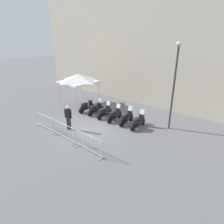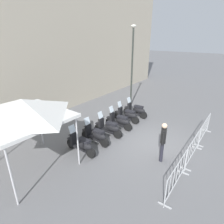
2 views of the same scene
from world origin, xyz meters
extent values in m
plane|color=slate|center=(0.00, 0.00, 0.00)|extent=(120.00, 120.00, 0.00)
cube|color=#B2A893|center=(-0.30, 8.26, 5.99)|extent=(28.07, 3.42, 11.98)
cylinder|color=black|center=(-2.66, 2.82, 0.24)|extent=(0.15, 0.48, 0.48)
cylinder|color=black|center=(-2.63, 1.58, 0.24)|extent=(0.15, 0.48, 0.48)
cube|color=black|center=(-2.64, 2.20, 0.28)|extent=(0.30, 0.87, 0.10)
ellipsoid|color=black|center=(-2.64, 1.92, 0.52)|extent=(0.37, 0.85, 0.40)
cube|color=black|center=(-2.64, 1.95, 0.74)|extent=(0.29, 0.60, 0.10)
cube|color=black|center=(-2.65, 2.63, 0.55)|extent=(0.34, 0.15, 0.60)
cylinder|color=black|center=(-2.65, 2.63, 0.88)|extent=(0.56, 0.05, 0.04)
cube|color=silver|center=(-2.65, 2.68, 1.06)|extent=(0.32, 0.15, 0.35)
cube|color=black|center=(-2.66, 2.82, 0.51)|extent=(0.21, 0.32, 0.06)
cylinder|color=black|center=(-1.62, 2.91, 0.24)|extent=(0.14, 0.48, 0.48)
cylinder|color=black|center=(-1.62, 1.67, 0.24)|extent=(0.14, 0.48, 0.48)
cube|color=black|center=(-1.62, 2.29, 0.28)|extent=(0.28, 0.87, 0.10)
ellipsoid|color=black|center=(-1.62, 2.01, 0.52)|extent=(0.36, 0.84, 0.40)
cube|color=black|center=(-1.62, 2.04, 0.74)|extent=(0.28, 0.60, 0.10)
cube|color=black|center=(-1.62, 2.72, 0.55)|extent=(0.34, 0.14, 0.60)
cylinder|color=black|center=(-1.62, 2.72, 0.88)|extent=(0.56, 0.04, 0.04)
cube|color=silver|center=(-1.62, 2.77, 1.06)|extent=(0.32, 0.14, 0.35)
cube|color=black|center=(-1.62, 2.91, 0.51)|extent=(0.20, 0.32, 0.06)
cylinder|color=black|center=(-0.64, 2.91, 0.24)|extent=(0.17, 0.49, 0.48)
cylinder|color=black|center=(-0.55, 1.67, 0.24)|extent=(0.17, 0.49, 0.48)
cube|color=black|center=(-0.60, 2.29, 0.28)|extent=(0.34, 0.88, 0.10)
ellipsoid|color=black|center=(-0.58, 2.01, 0.52)|extent=(0.42, 0.86, 0.40)
cube|color=black|center=(-0.58, 2.04, 0.74)|extent=(0.32, 0.62, 0.10)
cube|color=black|center=(-0.63, 2.73, 0.55)|extent=(0.35, 0.16, 0.60)
cylinder|color=black|center=(-0.63, 2.73, 0.88)|extent=(0.56, 0.07, 0.04)
cube|color=silver|center=(-0.63, 2.77, 1.06)|extent=(0.33, 0.16, 0.35)
cube|color=black|center=(-0.64, 2.91, 0.51)|extent=(0.22, 0.33, 0.06)
cylinder|color=black|center=(0.38, 2.96, 0.24)|extent=(0.18, 0.49, 0.48)
cylinder|color=black|center=(0.47, 1.72, 0.24)|extent=(0.18, 0.49, 0.48)
cube|color=black|center=(0.43, 2.34, 0.28)|extent=(0.34, 0.89, 0.10)
ellipsoid|color=black|center=(0.45, 2.06, 0.52)|extent=(0.42, 0.86, 0.40)
cube|color=black|center=(0.45, 2.10, 0.74)|extent=(0.32, 0.62, 0.10)
cube|color=black|center=(0.40, 2.78, 0.55)|extent=(0.35, 0.16, 0.60)
cylinder|color=black|center=(0.40, 2.78, 0.88)|extent=(0.56, 0.08, 0.04)
cube|color=silver|center=(0.39, 2.83, 1.06)|extent=(0.33, 0.16, 0.35)
cube|color=black|center=(0.38, 2.96, 0.51)|extent=(0.22, 0.33, 0.06)
cylinder|color=black|center=(1.39, 3.11, 0.24)|extent=(0.18, 0.49, 0.48)
cylinder|color=black|center=(1.50, 1.88, 0.24)|extent=(0.18, 0.49, 0.48)
cube|color=black|center=(1.45, 2.50, 0.28)|extent=(0.35, 0.89, 0.10)
ellipsoid|color=black|center=(1.47, 2.22, 0.52)|extent=(0.43, 0.87, 0.40)
cube|color=black|center=(1.47, 2.25, 0.74)|extent=(0.33, 0.62, 0.10)
cube|color=black|center=(1.41, 2.93, 0.55)|extent=(0.35, 0.17, 0.60)
cylinder|color=black|center=(1.41, 2.93, 0.88)|extent=(0.56, 0.08, 0.04)
cube|color=silver|center=(1.41, 2.98, 1.06)|extent=(0.33, 0.17, 0.35)
cube|color=black|center=(1.39, 3.11, 0.51)|extent=(0.23, 0.34, 0.06)
cylinder|color=black|center=(2.45, 3.12, 0.24)|extent=(0.16, 0.49, 0.48)
cylinder|color=black|center=(2.50, 1.88, 0.24)|extent=(0.16, 0.49, 0.48)
cube|color=black|center=(2.47, 2.50, 0.28)|extent=(0.31, 0.88, 0.10)
ellipsoid|color=black|center=(2.48, 2.22, 0.52)|extent=(0.39, 0.85, 0.40)
cube|color=black|center=(2.48, 2.25, 0.74)|extent=(0.30, 0.61, 0.10)
cube|color=black|center=(2.46, 2.93, 0.55)|extent=(0.35, 0.15, 0.60)
cylinder|color=black|center=(2.46, 2.93, 0.88)|extent=(0.56, 0.06, 0.04)
cube|color=silver|center=(2.45, 2.98, 1.06)|extent=(0.33, 0.15, 0.35)
cube|color=black|center=(2.45, 3.12, 0.51)|extent=(0.21, 0.33, 0.06)
cube|color=#B2B5B7|center=(-3.04, -2.02, 0.02)|extent=(0.06, 0.44, 0.04)
cube|color=#B2B5B7|center=(-1.16, -1.95, 0.02)|extent=(0.06, 0.44, 0.04)
cylinder|color=#B2B5B7|center=(-3.13, -2.02, 0.53)|extent=(0.04, 0.04, 1.05)
cylinder|color=#B2B5B7|center=(-1.08, -1.94, 0.53)|extent=(0.04, 0.04, 1.05)
cylinder|color=#B2B5B7|center=(-2.10, -1.98, 1.05)|extent=(2.05, 0.11, 0.04)
cylinder|color=#B2B5B7|center=(-2.10, -1.98, 0.18)|extent=(2.05, 0.11, 0.04)
cylinder|color=#B2B5B7|center=(-2.78, -2.01, 0.61)|extent=(0.02, 0.02, 0.87)
cylinder|color=#B2B5B7|center=(-2.44, -1.99, 0.61)|extent=(0.02, 0.02, 0.87)
cylinder|color=#B2B5B7|center=(-2.10, -1.98, 0.61)|extent=(0.02, 0.02, 0.87)
cylinder|color=#B2B5B7|center=(-1.76, -1.97, 0.61)|extent=(0.02, 0.02, 0.87)
cylinder|color=#B2B5B7|center=(-1.42, -1.96, 0.61)|extent=(0.02, 0.02, 0.87)
cube|color=#B2B5B7|center=(-0.87, -1.94, 0.02)|extent=(0.06, 0.44, 0.04)
cube|color=#B2B5B7|center=(1.01, -1.87, 0.02)|extent=(0.06, 0.44, 0.04)
cylinder|color=#B2B5B7|center=(-0.96, -1.94, 0.53)|extent=(0.04, 0.04, 1.05)
cylinder|color=#B2B5B7|center=(1.09, -1.87, 0.53)|extent=(0.04, 0.04, 1.05)
cylinder|color=#B2B5B7|center=(0.07, -1.90, 1.05)|extent=(2.05, 0.11, 0.04)
cylinder|color=#B2B5B7|center=(0.07, -1.90, 0.18)|extent=(2.05, 0.11, 0.04)
cylinder|color=#B2B5B7|center=(-0.61, -1.93, 0.61)|extent=(0.02, 0.02, 0.87)
cylinder|color=#B2B5B7|center=(-0.27, -1.92, 0.61)|extent=(0.02, 0.02, 0.87)
cylinder|color=#B2B5B7|center=(0.07, -1.90, 0.61)|extent=(0.02, 0.02, 0.87)
cylinder|color=#B2B5B7|center=(0.41, -1.89, 0.61)|extent=(0.02, 0.02, 0.87)
cylinder|color=#B2B5B7|center=(0.75, -1.88, 0.61)|extent=(0.02, 0.02, 0.87)
cube|color=#B2B5B7|center=(1.30, -1.86, 0.02)|extent=(0.06, 0.44, 0.04)
cube|color=#B2B5B7|center=(3.18, -1.79, 0.02)|extent=(0.06, 0.44, 0.04)
cylinder|color=#B2B5B7|center=(1.21, -1.86, 0.53)|extent=(0.04, 0.04, 1.05)
cylinder|color=#B2B5B7|center=(3.26, -1.79, 0.53)|extent=(0.04, 0.04, 1.05)
cylinder|color=#B2B5B7|center=(2.24, -1.82, 1.05)|extent=(2.05, 0.11, 0.04)
cylinder|color=#B2B5B7|center=(2.24, -1.82, 0.18)|extent=(2.05, 0.11, 0.04)
cylinder|color=#B2B5B7|center=(1.56, -1.85, 0.61)|extent=(0.02, 0.02, 0.87)
cylinder|color=#B2B5B7|center=(1.90, -1.84, 0.61)|extent=(0.02, 0.02, 0.87)
cylinder|color=#B2B5B7|center=(2.24, -1.82, 0.61)|extent=(0.02, 0.02, 0.87)
cylinder|color=#B2B5B7|center=(2.58, -1.81, 0.61)|extent=(0.02, 0.02, 0.87)
cylinder|color=#B2B5B7|center=(2.92, -1.80, 0.61)|extent=(0.02, 0.02, 0.87)
cylinder|color=#2D332D|center=(4.12, 3.90, 2.73)|extent=(0.12, 0.12, 5.46)
ellipsoid|color=silver|center=(4.12, 3.90, 5.58)|extent=(0.36, 0.36, 0.20)
cylinder|color=#23232D|center=(-0.97, -0.93, 0.45)|extent=(0.14, 0.14, 0.90)
cylinder|color=#23232D|center=(-0.80, -0.86, 0.45)|extent=(0.14, 0.14, 0.90)
cube|color=black|center=(-0.89, -0.89, 1.20)|extent=(0.41, 0.33, 0.60)
sphere|color=beige|center=(-0.89, -0.89, 1.62)|extent=(0.22, 0.22, 0.22)
cylinder|color=black|center=(-1.10, -0.98, 1.15)|extent=(0.09, 0.09, 0.55)
cylinder|color=black|center=(-0.67, -0.81, 1.15)|extent=(0.09, 0.09, 0.55)
cylinder|color=silver|center=(-5.86, 1.65, 1.08)|extent=(0.06, 0.06, 2.15)
cylinder|color=silver|center=(-3.26, 1.65, 1.08)|extent=(0.06, 0.06, 2.15)
cylinder|color=silver|center=(-5.86, 4.26, 1.08)|extent=(0.06, 0.06, 2.15)
cylinder|color=silver|center=(-3.26, 4.26, 1.08)|extent=(0.06, 0.06, 2.15)
cube|color=white|center=(-4.56, 2.95, 2.20)|extent=(2.89, 2.89, 0.12)
pyramid|color=white|center=(-4.56, 2.95, 2.58)|extent=(2.89, 2.89, 0.65)
camera|label=1|loc=(8.95, -7.32, 5.73)|focal=29.37mm
camera|label=2|loc=(-7.52, -3.43, 4.95)|focal=30.27mm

